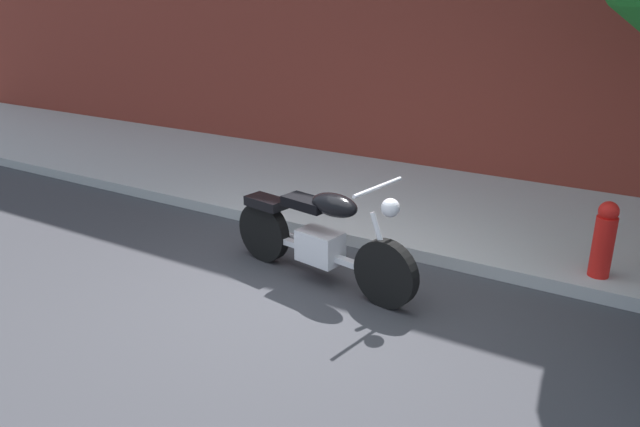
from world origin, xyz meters
name	(u,v)px	position (x,y,z in m)	size (l,w,h in m)	color
ground_plane	(305,295)	(0.00, 0.00, 0.00)	(60.00, 60.00, 0.00)	#38383D
sidewalk	(419,204)	(0.00, 2.86, 0.07)	(23.88, 3.19, 0.14)	#B1B1B1
motorcycle	(320,237)	(-0.03, 0.35, 0.47)	(2.23, 0.77, 1.15)	black
fire_hydrant	(603,246)	(2.39, 1.60, 0.46)	(0.20, 0.20, 0.91)	red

